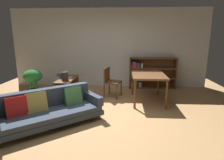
% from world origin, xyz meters
% --- Properties ---
extents(ground_plane, '(8.16, 8.16, 0.00)m').
position_xyz_m(ground_plane, '(0.00, 0.00, 0.00)').
color(ground_plane, tan).
extents(back_wall_panel, '(6.80, 0.10, 2.70)m').
position_xyz_m(back_wall_panel, '(0.00, 2.70, 1.35)').
color(back_wall_panel, silver).
rests_on(back_wall_panel, ground_plane).
extents(fabric_couch, '(2.13, 1.93, 0.69)m').
position_xyz_m(fabric_couch, '(-1.02, -0.46, 0.32)').
color(fabric_couch, brown).
rests_on(fabric_couch, ground_plane).
extents(media_console, '(0.43, 1.14, 0.55)m').
position_xyz_m(media_console, '(-1.14, 1.33, 0.28)').
color(media_console, brown).
rests_on(media_console, ground_plane).
extents(open_laptop, '(0.45, 0.30, 0.12)m').
position_xyz_m(open_laptop, '(-1.21, 1.39, 0.58)').
color(open_laptop, silver).
rests_on(open_laptop, media_console).
extents(desk_speaker, '(0.19, 0.19, 0.25)m').
position_xyz_m(desk_speaker, '(-1.11, 1.07, 0.68)').
color(desk_speaker, '#2D2823').
rests_on(desk_speaker, media_console).
extents(potted_floor_plant, '(0.55, 0.56, 0.80)m').
position_xyz_m(potted_floor_plant, '(-2.20, 1.38, 0.53)').
color(potted_floor_plant, '#333338').
rests_on(potted_floor_plant, ground_plane).
extents(dining_table, '(0.87, 1.26, 0.78)m').
position_xyz_m(dining_table, '(1.19, 1.06, 0.70)').
color(dining_table, brown).
rests_on(dining_table, ground_plane).
extents(dining_chair_near, '(0.53, 0.55, 0.87)m').
position_xyz_m(dining_chair_near, '(0.15, 1.39, 0.50)').
color(dining_chair_near, '#56351E').
rests_on(dining_chair_near, ground_plane).
extents(bookshelf, '(1.58, 0.33, 1.06)m').
position_xyz_m(bookshelf, '(1.41, 2.52, 0.51)').
color(bookshelf, brown).
rests_on(bookshelf, ground_plane).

